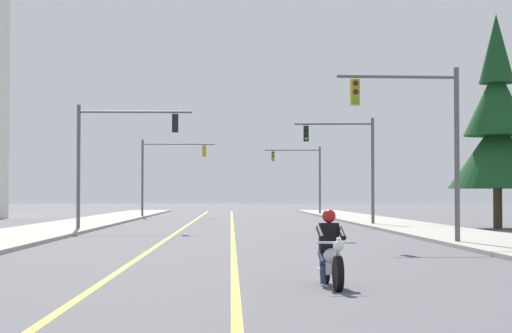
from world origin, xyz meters
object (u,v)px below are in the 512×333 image
motorcycle_with_rider (331,256)px  traffic_signal_near_left (112,146)px  traffic_signal_near_right (423,128)px  traffic_signal_mid_right (350,155)px  traffic_signal_mid_left (164,165)px  conifer_tree_right_verge_far (497,130)px  traffic_signal_far_right (304,169)px

motorcycle_with_rider → traffic_signal_near_left: 28.85m
traffic_signal_near_right → traffic_signal_mid_right: same height
traffic_signal_mid_left → conifer_tree_right_verge_far: (19.40, -24.80, 1.06)m
traffic_signal_mid_right → traffic_signal_near_left: bearing=-150.9°
traffic_signal_mid_right → conifer_tree_right_verge_far: 8.49m
traffic_signal_near_left → traffic_signal_mid_right: 14.50m
traffic_signal_near_left → traffic_signal_mid_right: bearing=29.1°
motorcycle_with_rider → traffic_signal_near_left: bearing=105.6°
traffic_signal_near_right → traffic_signal_near_left: same height
traffic_signal_near_left → conifer_tree_right_verge_far: conifer_tree_right_verge_far is taller
motorcycle_with_rider → traffic_signal_far_right: 64.64m
traffic_signal_near_right → conifer_tree_right_verge_far: (7.40, 16.15, 1.16)m
traffic_signal_mid_right → conifer_tree_right_verge_far: bearing=-30.7°
traffic_signal_near_right → traffic_signal_near_left: (-12.51, 13.40, 0.08)m
traffic_signal_near_left → conifer_tree_right_verge_far: bearing=7.9°
traffic_signal_mid_right → traffic_signal_far_right: size_ratio=1.00×
traffic_signal_near_right → conifer_tree_right_verge_far: size_ratio=0.54×
conifer_tree_right_verge_far → motorcycle_with_rider: bearing=-111.9°
traffic_signal_mid_left → traffic_signal_far_right: bearing=37.8°
traffic_signal_far_right → conifer_tree_right_verge_far: 34.88m
traffic_signal_mid_left → motorcycle_with_rider: bearing=-82.6°
traffic_signal_mid_right → conifer_tree_right_verge_far: size_ratio=0.54×
motorcycle_with_rider → traffic_signal_near_right: 15.36m
traffic_signal_mid_left → traffic_signal_far_right: (11.90, 9.25, -0.05)m
motorcycle_with_rider → traffic_signal_mid_right: 35.14m
traffic_signal_mid_right → traffic_signal_mid_left: (-12.16, 20.51, 0.08)m
conifer_tree_right_verge_far → traffic_signal_mid_left: bearing=128.0°
motorcycle_with_rider → traffic_signal_mid_left: size_ratio=0.35×
traffic_signal_far_right → traffic_signal_near_right: bearing=-89.9°
traffic_signal_mid_right → traffic_signal_mid_left: 23.84m
motorcycle_with_rider → traffic_signal_mid_right: bearing=81.8°
traffic_signal_mid_left → traffic_signal_near_right: bearing=-73.7°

